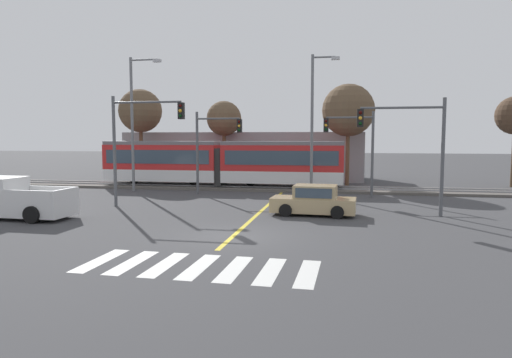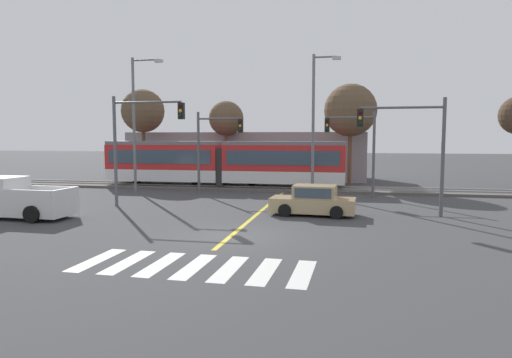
# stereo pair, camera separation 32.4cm
# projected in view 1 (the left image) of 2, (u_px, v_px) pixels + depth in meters

# --- Properties ---
(ground_plane) EXTENTS (200.00, 200.00, 0.00)m
(ground_plane) POSITION_uv_depth(u_px,v_px,m) (233.00, 236.00, 18.09)
(ground_plane) COLOR #3D3D3F
(track_bed) EXTENTS (120.00, 4.00, 0.18)m
(track_bed) POSITION_uv_depth(u_px,v_px,m) (285.00, 188.00, 34.28)
(track_bed) COLOR #56514C
(track_bed) RESTS_ON ground
(rail_near) EXTENTS (120.00, 0.08, 0.10)m
(rail_near) POSITION_uv_depth(u_px,v_px,m) (284.00, 187.00, 33.57)
(rail_near) COLOR #939399
(rail_near) RESTS_ON track_bed
(rail_far) EXTENTS (120.00, 0.08, 0.10)m
(rail_far) POSITION_uv_depth(u_px,v_px,m) (286.00, 185.00, 34.98)
(rail_far) COLOR #939399
(rail_far) RESTS_ON track_bed
(light_rail_tram) EXTENTS (18.50, 2.64, 3.43)m
(light_rail_tram) POSITION_uv_depth(u_px,v_px,m) (221.00, 162.00, 35.03)
(light_rail_tram) COLOR silver
(light_rail_tram) RESTS_ON track_bed
(crosswalk_stripe_0) EXTENTS (0.63, 2.81, 0.01)m
(crosswalk_stripe_0) POSITION_uv_depth(u_px,v_px,m) (101.00, 260.00, 14.51)
(crosswalk_stripe_0) COLOR silver
(crosswalk_stripe_0) RESTS_ON ground
(crosswalk_stripe_1) EXTENTS (0.63, 2.81, 0.01)m
(crosswalk_stripe_1) POSITION_uv_depth(u_px,v_px,m) (132.00, 262.00, 14.28)
(crosswalk_stripe_1) COLOR silver
(crosswalk_stripe_1) RESTS_ON ground
(crosswalk_stripe_2) EXTENTS (0.63, 2.81, 0.01)m
(crosswalk_stripe_2) POSITION_uv_depth(u_px,v_px,m) (165.00, 264.00, 14.05)
(crosswalk_stripe_2) COLOR silver
(crosswalk_stripe_2) RESTS_ON ground
(crosswalk_stripe_3) EXTENTS (0.63, 2.81, 0.01)m
(crosswalk_stripe_3) POSITION_uv_depth(u_px,v_px,m) (199.00, 267.00, 13.81)
(crosswalk_stripe_3) COLOR silver
(crosswalk_stripe_3) RESTS_ON ground
(crosswalk_stripe_4) EXTENTS (0.63, 2.81, 0.01)m
(crosswalk_stripe_4) POSITION_uv_depth(u_px,v_px,m) (234.00, 269.00, 13.58)
(crosswalk_stripe_4) COLOR silver
(crosswalk_stripe_4) RESTS_ON ground
(crosswalk_stripe_5) EXTENTS (0.63, 2.81, 0.01)m
(crosswalk_stripe_5) POSITION_uv_depth(u_px,v_px,m) (270.00, 271.00, 13.35)
(crosswalk_stripe_5) COLOR silver
(crosswalk_stripe_5) RESTS_ON ground
(crosswalk_stripe_6) EXTENTS (0.63, 2.81, 0.01)m
(crosswalk_stripe_6) POSITION_uv_depth(u_px,v_px,m) (308.00, 273.00, 13.12)
(crosswalk_stripe_6) COLOR silver
(crosswalk_stripe_6) RESTS_ON ground
(lane_centre_line) EXTENTS (0.20, 16.94, 0.01)m
(lane_centre_line) POSITION_uv_depth(u_px,v_px,m) (261.00, 212.00, 24.05)
(lane_centre_line) COLOR gold
(lane_centre_line) RESTS_ON ground
(sedan_crossing) EXTENTS (4.29, 2.09, 1.52)m
(sedan_crossing) POSITION_uv_depth(u_px,v_px,m) (314.00, 201.00, 22.96)
(sedan_crossing) COLOR tan
(sedan_crossing) RESTS_ON ground
(pickup_truck) EXTENTS (5.44, 2.32, 1.98)m
(pickup_truck) POSITION_uv_depth(u_px,v_px,m) (15.00, 201.00, 21.99)
(pickup_truck) COLOR silver
(pickup_truck) RESTS_ON ground
(traffic_light_far_left) EXTENTS (3.25, 0.38, 5.65)m
(traffic_light_far_left) POSITION_uv_depth(u_px,v_px,m) (213.00, 140.00, 31.20)
(traffic_light_far_left) COLOR #515459
(traffic_light_far_left) RESTS_ON ground
(traffic_light_mid_left) EXTENTS (4.25, 0.38, 6.21)m
(traffic_light_mid_left) POSITION_uv_depth(u_px,v_px,m) (138.00, 133.00, 25.37)
(traffic_light_mid_left) COLOR #515459
(traffic_light_mid_left) RESTS_ON ground
(traffic_light_far_right) EXTENTS (3.25, 0.38, 5.59)m
(traffic_light_far_right) POSITION_uv_depth(u_px,v_px,m) (355.00, 141.00, 29.62)
(traffic_light_far_right) COLOR #515459
(traffic_light_far_right) RESTS_ON ground
(traffic_light_mid_right) EXTENTS (4.25, 0.38, 5.84)m
(traffic_light_mid_right) POSITION_uv_depth(u_px,v_px,m) (412.00, 138.00, 22.61)
(traffic_light_mid_right) COLOR #515459
(traffic_light_mid_right) RESTS_ON ground
(street_lamp_west) EXTENTS (2.38, 0.28, 9.57)m
(street_lamp_west) POSITION_uv_depth(u_px,v_px,m) (135.00, 116.00, 32.68)
(street_lamp_west) COLOR slate
(street_lamp_west) RESTS_ON ground
(street_lamp_centre) EXTENTS (1.89, 0.28, 9.44)m
(street_lamp_centre) POSITION_uv_depth(u_px,v_px,m) (314.00, 117.00, 30.81)
(street_lamp_centre) COLOR slate
(street_lamp_centre) RESTS_ON ground
(bare_tree_far_west) EXTENTS (3.79, 3.79, 8.13)m
(bare_tree_far_west) POSITION_uv_depth(u_px,v_px,m) (140.00, 111.00, 40.06)
(bare_tree_far_west) COLOR brown
(bare_tree_far_west) RESTS_ON ground
(bare_tree_west) EXTENTS (3.03, 3.03, 7.08)m
(bare_tree_west) POSITION_uv_depth(u_px,v_px,m) (224.00, 119.00, 39.82)
(bare_tree_west) COLOR brown
(bare_tree_west) RESTS_ON ground
(bare_tree_east) EXTENTS (4.19, 4.19, 8.17)m
(bare_tree_east) POSITION_uv_depth(u_px,v_px,m) (348.00, 111.00, 36.48)
(bare_tree_east) COLOR brown
(bare_tree_east) RESTS_ON ground
(building_backdrop_far) EXTENTS (22.13, 6.00, 4.37)m
(building_backdrop_far) POSITION_uv_depth(u_px,v_px,m) (245.00, 155.00, 43.57)
(building_backdrop_far) COLOR gray
(building_backdrop_far) RESTS_ON ground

